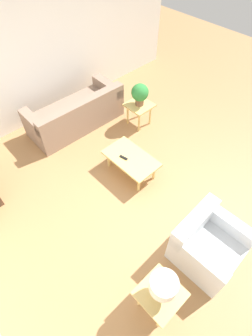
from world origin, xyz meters
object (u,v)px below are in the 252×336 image
object	(u,v)px
table_lamp	(163,286)
armchair	(207,244)
coffee_table	(131,159)
potted_plant	(140,93)
side_table_plant	(139,108)
sofa	(76,114)
side_table_lamp	(160,295)

from	to	relation	value
table_lamp	armchair	bearing A→B (deg)	-89.92
armchair	coffee_table	bearing A→B (deg)	78.75
coffee_table	potted_plant	xyz separation A→B (m)	(0.89, -1.11, 0.44)
coffee_table	side_table_plant	size ratio (longest dim) A/B	1.94
armchair	table_lamp	size ratio (longest dim) A/B	2.09
side_table_plant	table_lamp	bearing A→B (deg)	138.55
armchair	side_table_plant	world-z (taller)	armchair
sofa	potted_plant	bearing A→B (deg)	140.10
armchair	side_table_lamp	distance (m)	1.03
sofa	armchair	world-z (taller)	armchair
sofa	side_table_plant	distance (m)	1.36
side_table_plant	coffee_table	bearing A→B (deg)	128.76
side_table_plant	side_table_lamp	xyz separation A→B (m)	(-2.78, 2.46, 0.00)
armchair	coffee_table	world-z (taller)	armchair
sofa	side_table_plant	world-z (taller)	sofa
sofa	armchair	size ratio (longest dim) A/B	2.28
side_table_lamp	table_lamp	xyz separation A→B (m)	(0.00, 0.00, 0.39)
coffee_table	side_table_plant	world-z (taller)	side_table_plant
potted_plant	table_lamp	bearing A→B (deg)	138.55
sofa	side_table_plant	bearing A→B (deg)	140.10
potted_plant	sofa	bearing A→B (deg)	48.63
armchair	side_table_plant	bearing A→B (deg)	61.25
sofa	table_lamp	distance (m)	3.98
side_table_lamp	side_table_plant	bearing A→B (deg)	-41.45
side_table_plant	side_table_lamp	bearing A→B (deg)	138.55
side_table_plant	table_lamp	world-z (taller)	table_lamp
armchair	potted_plant	size ratio (longest dim) A/B	1.92
sofa	coffee_table	world-z (taller)	sofa
side_table_plant	table_lamp	xyz separation A→B (m)	(-2.78, 2.46, 0.39)
side_table_plant	armchair	bearing A→B (deg)	152.74
coffee_table	potted_plant	distance (m)	1.49
side_table_plant	side_table_lamp	distance (m)	3.71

